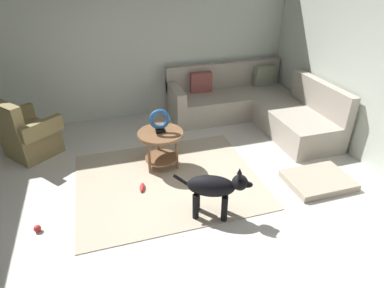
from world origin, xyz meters
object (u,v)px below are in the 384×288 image
(armchair, at_px, (27,135))
(dog_toy_ball, at_px, (37,229))
(side_table, at_px, (161,141))
(dog_bed_mat, at_px, (318,180))
(dog_toy_rope, at_px, (205,191))
(torus_sculpture, at_px, (160,120))
(dog, at_px, (215,188))
(dog_toy_bone, at_px, (142,187))
(sectional_couch, at_px, (253,106))

(armchair, height_order, dog_toy_ball, armchair)
(side_table, xyz_separation_m, dog_toy_ball, (-1.52, -0.83, -0.38))
(dog_toy_ball, bearing_deg, dog_bed_mat, -2.20)
(dog_toy_ball, xyz_separation_m, dog_toy_rope, (1.91, 0.11, -0.01))
(dog_bed_mat, bearing_deg, armchair, 152.97)
(torus_sculpture, height_order, dog_toy_rope, torus_sculpture)
(dog, bearing_deg, dog_bed_mat, 120.69)
(dog_toy_rope, bearing_deg, dog, -95.64)
(dog, xyz_separation_m, dog_toy_bone, (-0.69, 0.71, -0.35))
(sectional_couch, height_order, dog, sectional_couch)
(armchair, distance_m, side_table, 1.97)
(dog_toy_ball, bearing_deg, dog, -9.38)
(torus_sculpture, xyz_separation_m, dog_toy_ball, (-1.52, -0.83, -0.67))
(armchair, height_order, dog_toy_bone, armchair)
(dog_bed_mat, xyz_separation_m, dog_toy_rope, (-1.44, 0.24, -0.02))
(sectional_couch, distance_m, torus_sculpture, 2.13)
(armchair, height_order, dog_bed_mat, armchair)
(dog_toy_bone, bearing_deg, dog_toy_ball, -161.27)
(dog, relative_size, dog_toy_ball, 10.47)
(dog, distance_m, dog_toy_rope, 0.55)
(dog_toy_rope, distance_m, dog_toy_bone, 0.79)
(torus_sculpture, xyz_separation_m, dog, (0.35, -1.13, -0.33))
(dog_toy_bone, bearing_deg, sectional_couch, 32.94)
(armchair, bearing_deg, dog_bed_mat, 24.41)
(dog_toy_bone, bearing_deg, dog_toy_rope, -21.34)
(torus_sculpture, height_order, dog_bed_mat, torus_sculpture)
(side_table, xyz_separation_m, torus_sculpture, (-0.00, -0.00, 0.29))
(armchair, bearing_deg, dog_toy_ball, -30.68)
(armchair, relative_size, dog_toy_ball, 13.14)
(side_table, height_order, dog_bed_mat, side_table)
(dog_toy_bone, bearing_deg, dog_bed_mat, -13.60)
(torus_sculpture, height_order, dog_toy_bone, torus_sculpture)
(side_table, distance_m, dog_toy_bone, 0.67)
(side_table, relative_size, dog_toy_rope, 4.16)
(sectional_couch, bearing_deg, dog, -125.11)
(dog_bed_mat, distance_m, dog_toy_bone, 2.24)
(armchair, height_order, dog, armchair)
(side_table, height_order, dog_toy_ball, side_table)
(torus_sculpture, relative_size, dog_bed_mat, 0.41)
(dog_toy_rope, bearing_deg, dog_bed_mat, -9.45)
(side_table, bearing_deg, dog_toy_bone, -129.06)
(sectional_couch, bearing_deg, side_table, -151.75)
(side_table, bearing_deg, dog_bed_mat, -27.55)
(armchair, xyz_separation_m, dog_toy_ball, (0.24, -1.70, -0.28))
(torus_sculpture, relative_size, dog_toy_rope, 2.26)
(dog_bed_mat, bearing_deg, dog_toy_rope, 170.55)
(sectional_couch, xyz_separation_m, side_table, (-1.84, -0.99, 0.13))
(dog_toy_ball, bearing_deg, torus_sculpture, 28.49)
(side_table, height_order, dog, dog)
(sectional_couch, height_order, dog_bed_mat, sectional_couch)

